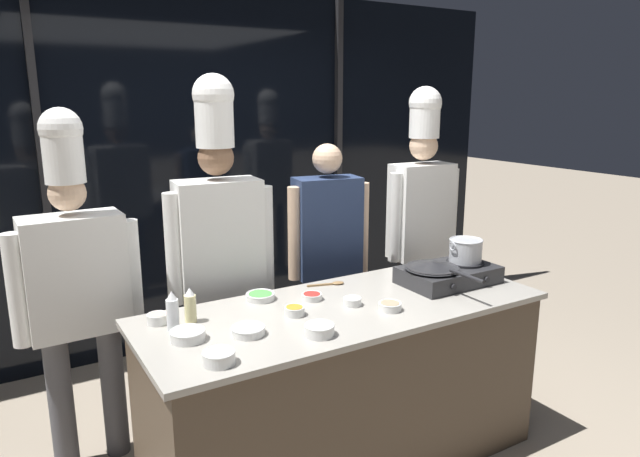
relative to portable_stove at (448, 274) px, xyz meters
The scene contains 22 objects.
window_wall_back 2.08m from the portable_stove, 109.98° to the left, with size 5.43×0.09×2.70m.
demo_counter 0.85m from the portable_stove, behind, with size 2.08×0.81×0.89m.
portable_stove is the anchor object (origin of this frame).
frying_pan 0.14m from the portable_stove, behind, with size 0.31×0.53×0.04m.
stock_pot 0.18m from the portable_stove, ahead, with size 0.22×0.19×0.13m.
squeeze_bottle_clear 1.54m from the portable_stove, behind, with size 0.06×0.06×0.19m.
squeeze_bottle_oil 1.45m from the portable_stove, behind, with size 0.06×0.06×0.17m.
prep_bowl_mushrooms 0.57m from the portable_stove, 162.73° to the right, with size 0.12×0.12×0.04m.
prep_bowl_scallions 1.07m from the portable_stove, 163.92° to the left, with size 0.15×0.15×0.04m.
prep_bowl_carrots 0.98m from the portable_stove, behind, with size 0.10×0.10×0.04m.
prep_bowl_chicken 0.67m from the portable_stove, behind, with size 0.09×0.09×0.04m.
prep_bowl_noodles 1.27m from the portable_stove, behind, with size 0.15×0.15×0.04m.
prep_bowl_rice 1.03m from the portable_stove, 165.84° to the right, with size 0.14×0.14×0.05m.
prep_bowl_garlic 1.51m from the portable_stove, 169.14° to the right, with size 0.13×0.13×0.05m.
prep_bowl_shrimp 1.60m from the portable_stove, behind, with size 0.10×0.10×0.05m.
prep_bowl_bell_pepper 0.82m from the portable_stove, 168.87° to the left, with size 0.11×0.11×0.03m.
prep_bowl_onion 1.51m from the portable_stove, behind, with size 0.15×0.15×0.05m.
serving_spoon_slotted 0.66m from the portable_stove, 152.25° to the left, with size 0.21×0.09×0.02m.
chef_head 1.98m from the portable_stove, 159.34° to the left, with size 0.63×0.26×1.87m.
chef_sous 1.30m from the portable_stove, 149.65° to the left, with size 0.61×0.28×2.04m.
person_guest 0.82m from the portable_stove, 115.02° to the left, with size 0.54×0.28×1.63m.
chef_line 0.83m from the portable_stove, 60.75° to the left, with size 0.56×0.24×1.98m.
Camera 1 is at (-1.50, -2.27, 1.92)m, focal length 32.00 mm.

